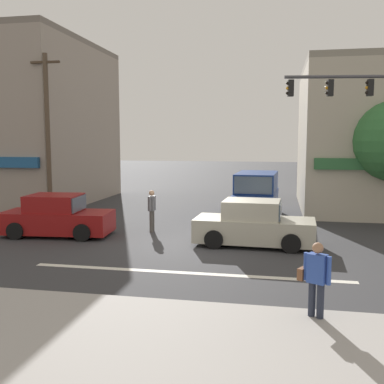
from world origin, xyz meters
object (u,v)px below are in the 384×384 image
sedan_crossing_rightbound (57,217)px  sedan_crossing_center (254,225)px  pedestrian_mid_crossing (152,208)px  utility_pole_near_left (48,134)px  traffic_light_mast (379,122)px  van_approaching_near (256,196)px  pedestrian_foreground_with_bag (316,278)px

sedan_crossing_rightbound → sedan_crossing_center: same height
sedan_crossing_rightbound → pedestrian_mid_crossing: size_ratio=2.53×
utility_pole_near_left → traffic_light_mast: bearing=-5.5°
sedan_crossing_center → van_approaching_near: bearing=92.1°
sedan_crossing_rightbound → pedestrian_mid_crossing: pedestrian_mid_crossing is taller
sedan_crossing_rightbound → traffic_light_mast: bearing=10.1°
van_approaching_near → pedestrian_mid_crossing: size_ratio=2.81×
utility_pole_near_left → pedestrian_mid_crossing: size_ratio=4.51×
utility_pole_near_left → pedestrian_mid_crossing: utility_pole_near_left is taller
traffic_light_mast → van_approaching_near: size_ratio=1.32×
pedestrian_mid_crossing → traffic_light_mast: bearing=5.1°
utility_pole_near_left → traffic_light_mast: size_ratio=1.21×
utility_pole_near_left → van_approaching_near: size_ratio=1.60×
van_approaching_near → traffic_light_mast: bearing=-36.6°
traffic_light_mast → pedestrian_mid_crossing: bearing=-174.9°
utility_pole_near_left → traffic_light_mast: 14.10m
traffic_light_mast → van_approaching_near: (-4.61, 3.43, -3.30)m
sedan_crossing_center → pedestrian_foreground_with_bag: size_ratio=2.50×
van_approaching_near → sedan_crossing_center: 5.71m
pedestrian_mid_crossing → utility_pole_near_left: bearing=159.1°
traffic_light_mast → pedestrian_foreground_with_bag: traffic_light_mast is taller
traffic_light_mast → sedan_crossing_center: (-4.40, -2.27, -3.59)m
traffic_light_mast → pedestrian_mid_crossing: 9.17m
utility_pole_near_left → sedan_crossing_rightbound: (2.15, -3.47, -3.20)m
sedan_crossing_rightbound → pedestrian_foreground_with_bag: size_ratio=2.53×
utility_pole_near_left → traffic_light_mast: utility_pole_near_left is taller
traffic_light_mast → pedestrian_mid_crossing: size_ratio=3.71×
traffic_light_mast → pedestrian_mid_crossing: traffic_light_mast is taller
traffic_light_mast → van_approaching_near: bearing=143.4°
sedan_crossing_rightbound → pedestrian_mid_crossing: bearing=22.1°
pedestrian_foreground_with_bag → sedan_crossing_rightbound: bearing=143.3°
van_approaching_near → pedestrian_foreground_with_bag: (1.78, -12.28, -0.05)m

